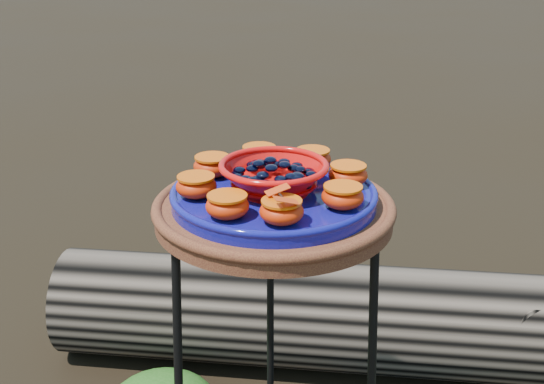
{
  "coord_description": "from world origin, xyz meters",
  "views": [
    {
      "loc": [
        -0.04,
        -1.13,
        1.21
      ],
      "look_at": [
        -0.0,
        0.0,
        0.76
      ],
      "focal_mm": 45.0,
      "sensor_mm": 36.0,
      "label": 1
    }
  ],
  "objects_px": {
    "plant_stand": "(274,379)",
    "cobalt_plate": "(274,197)",
    "red_bowl": "(274,177)",
    "terracotta_saucer": "(274,212)",
    "driftwood_log": "(344,317)"
  },
  "relations": [
    {
      "from": "plant_stand",
      "to": "cobalt_plate",
      "type": "height_order",
      "value": "cobalt_plate"
    },
    {
      "from": "plant_stand",
      "to": "red_bowl",
      "type": "distance_m",
      "value": 0.43
    },
    {
      "from": "driftwood_log",
      "to": "red_bowl",
      "type": "bearing_deg",
      "value": -112.48
    },
    {
      "from": "red_bowl",
      "to": "cobalt_plate",
      "type": "bearing_deg",
      "value": 0.0
    },
    {
      "from": "terracotta_saucer",
      "to": "driftwood_log",
      "type": "height_order",
      "value": "terracotta_saucer"
    },
    {
      "from": "terracotta_saucer",
      "to": "cobalt_plate",
      "type": "xyz_separation_m",
      "value": [
        0.0,
        0.0,
        0.03
      ]
    },
    {
      "from": "red_bowl",
      "to": "driftwood_log",
      "type": "distance_m",
      "value": 0.85
    },
    {
      "from": "terracotta_saucer",
      "to": "red_bowl",
      "type": "height_order",
      "value": "red_bowl"
    },
    {
      "from": "cobalt_plate",
      "to": "red_bowl",
      "type": "relative_size",
      "value": 2.0
    },
    {
      "from": "plant_stand",
      "to": "cobalt_plate",
      "type": "relative_size",
      "value": 1.9
    },
    {
      "from": "terracotta_saucer",
      "to": "cobalt_plate",
      "type": "distance_m",
      "value": 0.03
    },
    {
      "from": "terracotta_saucer",
      "to": "plant_stand",
      "type": "bearing_deg",
      "value": 0.0
    },
    {
      "from": "driftwood_log",
      "to": "terracotta_saucer",
      "type": "bearing_deg",
      "value": -112.48
    },
    {
      "from": "red_bowl",
      "to": "driftwood_log",
      "type": "height_order",
      "value": "red_bowl"
    },
    {
      "from": "red_bowl",
      "to": "driftwood_log",
      "type": "relative_size",
      "value": 0.11
    }
  ]
}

